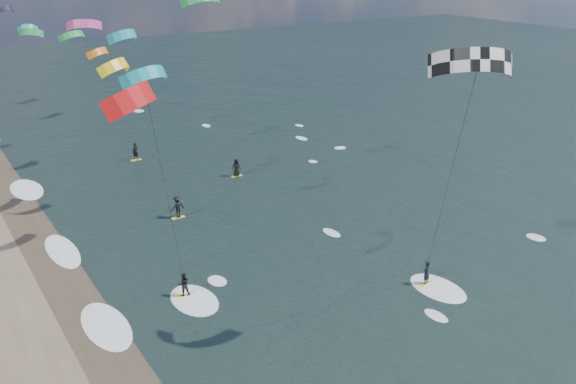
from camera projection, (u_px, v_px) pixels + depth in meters
wet_sand_strip at (122, 377)px, 31.90m from camera, size 3.00×240.00×0.00m
kitesurfer_near_a at (468, 122)px, 30.91m from camera, size 7.70×9.04×16.31m
kitesurfer_near_b at (164, 176)px, 31.45m from camera, size 6.83×8.99×15.10m
far_kitesurfers at (186, 183)px, 55.22m from camera, size 9.60×16.49×1.82m
bg_kite_field at (82, 32)px, 67.26m from camera, size 11.60×72.91×9.82m
shoreline_surf at (116, 325)px, 36.25m from camera, size 2.40×79.40×0.11m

